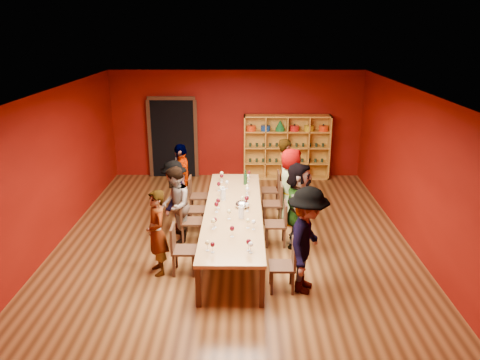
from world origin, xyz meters
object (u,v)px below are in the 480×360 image
Objects in this scene: chair_person_left_2 at (188,218)px; person_left_3 at (175,195)px; person_left_1 at (157,233)px; chair_person_left_3 at (191,207)px; chair_person_right_3 at (276,201)px; person_right_2 at (298,205)px; chair_person_right_4 at (274,188)px; shelving_unit at (286,144)px; chair_person_left_1 at (180,247)px; person_right_4 at (285,174)px; tasting_table at (233,212)px; person_left_2 at (175,205)px; wine_bottle at (245,179)px; chair_person_right_2 at (280,221)px; person_right_0 at (307,240)px; spittoon_bowl at (242,204)px; person_right_3 at (291,186)px; person_left_4 at (182,180)px; chair_person_left_4 at (195,194)px; chair_person_right_0 at (287,262)px.

person_left_3 is at bearing 118.87° from chair_person_left_2.
person_left_1 is 1.72× the size of chair_person_left_3.
person_left_1 is at bearing -134.67° from chair_person_right_3.
person_right_2 is 1.91× the size of chair_person_right_4.
shelving_unit is 4.27m from chair_person_left_3.
person_right_4 is (2.09, 3.11, 0.35)m from chair_person_left_1.
person_right_2 reaches higher than tasting_table.
person_left_1 is 0.98× the size of person_left_2.
person_right_2 is 1.81m from wine_bottle.
person_left_2 reaches higher than chair_person_right_2.
person_right_0 is (2.13, -2.42, 0.40)m from chair_person_left_3.
chair_person_right_2 is at bearing -6.55° from spittoon_bowl.
wine_bottle is at bearing 66.30° from chair_person_left_1.
person_left_1 is 3.03m from wine_bottle.
person_right_0 is (2.13, -0.55, 0.40)m from chair_person_left_1.
person_left_2 is 1.75× the size of chair_person_right_3.
person_right_4 is at bearing 124.77° from person_left_3.
chair_person_right_3 is (2.06, 0.97, -0.28)m from person_left_2.
person_left_3 reaches higher than chair_person_left_1.
wine_bottle is (-0.98, 0.38, 0.04)m from person_right_3.
tasting_table is 2.70× the size of person_left_4.
person_left_3 is 0.82m from person_left_4.
tasting_table is 5.06× the size of chair_person_left_3.
person_left_3 is (-0.34, -0.00, 0.26)m from chair_person_left_3.
chair_person_left_2 is 1.44m from chair_person_left_4.
chair_person_left_4 is 0.52× the size of person_right_2.
chair_person_right_4 is at bearing 23.74° from person_right_0.
person_left_4 is at bearing -175.61° from person_left_3.
chair_person_left_1 is at bearing 126.21° from person_right_2.
person_left_1 is 4.53× the size of wine_bottle.
person_right_3 is 1.05m from wine_bottle.
shelving_unit is 1.44× the size of person_left_4.
person_left_2 reaches higher than wine_bottle.
person_left_1 is at bearing -11.15° from person_left_2.
chair_person_right_0 is at bearing 49.53° from person_left_3.
person_right_4 is at bearing 28.00° from wine_bottle.
person_left_2 is (-1.15, 0.14, 0.08)m from tasting_table.
person_right_2 reaches higher than chair_person_right_4.
tasting_table is at bearing -107.92° from shelving_unit.
person_left_4 is at bearing 101.58° from chair_person_left_2.
person_left_3 is at bearing 93.77° from person_right_3.
chair_person_right_0 is 0.53× the size of person_right_3.
chair_person_left_2 is 1.13m from spittoon_bowl.
shelving_unit is at bearing 128.87° from person_left_1.
person_right_3 is (2.47, 0.35, 0.09)m from person_left_3.
person_left_2 is 0.92× the size of person_right_4.
person_left_1 is at bearing -11.36° from person_left_4.
person_left_3 is 1.69× the size of chair_person_left_4.
wine_bottle is at bearing 102.02° from chair_person_right_0.
chair_person_left_2 is 0.53× the size of person_right_4.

